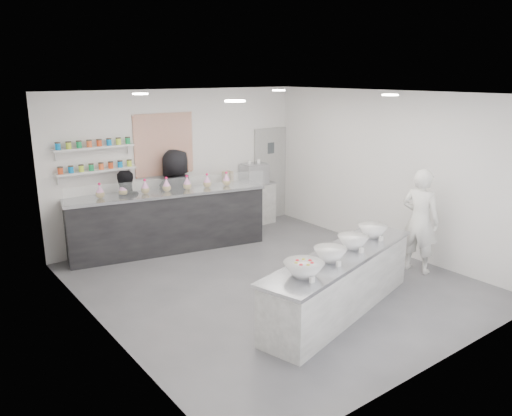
{
  "coord_description": "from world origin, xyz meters",
  "views": [
    {
      "loc": [
        -4.75,
        -5.86,
        3.29
      ],
      "look_at": [
        -0.04,
        0.4,
        1.17
      ],
      "focal_mm": 35.0,
      "sensor_mm": 36.0,
      "label": 1
    }
  ],
  "objects": [
    {
      "name": "back_door",
      "position": [
        2.3,
        2.97,
        1.05
      ],
      "size": [
        0.88,
        0.04,
        2.1
      ],
      "primitive_type": "cube",
      "color": "#9A9A97",
      "rests_on": "floor"
    },
    {
      "name": "preserve_jars",
      "position": [
        -1.75,
        2.88,
        1.88
      ],
      "size": [
        1.45,
        0.1,
        0.56
      ],
      "primitive_type": null,
      "color": "#E24C21",
      "rests_on": "jar_shelf_lower"
    },
    {
      "name": "jar_shelf_upper",
      "position": [
        -1.75,
        2.9,
        2.02
      ],
      "size": [
        1.45,
        0.22,
        0.04
      ],
      "primitive_type": "cube",
      "color": "silver",
      "rests_on": "back_wall"
    },
    {
      "name": "woman_prep",
      "position": [
        2.29,
        -1.1,
        0.89
      ],
      "size": [
        0.56,
        0.73,
        1.78
      ],
      "primitive_type": "imported",
      "rotation": [
        0.0,
        0.0,
        1.79
      ],
      "color": "white",
      "rests_on": "floor"
    },
    {
      "name": "cookie_bags",
      "position": [
        -0.63,
        2.38,
        1.29
      ],
      "size": [
        2.53,
        0.68,
        0.28
      ],
      "primitive_type": null,
      "rotation": [
        0.0,
        0.0,
        -0.21
      ],
      "color": "#FF8DDF",
      "rests_on": "back_bar"
    },
    {
      "name": "left_wall",
      "position": [
        -2.75,
        0.0,
        1.5
      ],
      "size": [
        0.0,
        6.0,
        6.0
      ],
      "primitive_type": "plane",
      "rotation": [
        1.57,
        0.0,
        1.57
      ],
      "color": "white",
      "rests_on": "floor"
    },
    {
      "name": "cup_stacks",
      "position": [
        1.0,
        2.78,
        1.11
      ],
      "size": [
        0.24,
        0.24,
        0.35
      ],
      "primitive_type": null,
      "color": "#9A8E62",
      "rests_on": "espresso_ledge"
    },
    {
      "name": "floor",
      "position": [
        0.0,
        0.0,
        0.0
      ],
      "size": [
        6.0,
        6.0,
        0.0
      ],
      "primitive_type": "plane",
      "color": "#515156",
      "rests_on": "ground"
    },
    {
      "name": "back_bar",
      "position": [
        -0.63,
        2.38,
        0.58
      ],
      "size": [
        3.78,
        1.43,
        1.15
      ],
      "primitive_type": "cube",
      "rotation": [
        0.0,
        0.0,
        -0.21
      ],
      "color": "black",
      "rests_on": "floor"
    },
    {
      "name": "prep_bowls",
      "position": [
        0.12,
        -1.37,
        0.95
      ],
      "size": [
        2.45,
        1.15,
        0.18
      ],
      "primitive_type": null,
      "rotation": [
        0.0,
        0.0,
        0.26
      ],
      "color": "white",
      "rests_on": "prep_counter"
    },
    {
      "name": "downlight_1",
      "position": [
        1.4,
        -1.0,
        2.98
      ],
      "size": [
        0.24,
        0.24,
        0.02
      ],
      "primitive_type": "cylinder",
      "color": "white",
      "rests_on": "ceiling"
    },
    {
      "name": "right_wall",
      "position": [
        2.75,
        0.0,
        1.5
      ],
      "size": [
        0.0,
        6.0,
        6.0
      ],
      "primitive_type": "plane",
      "rotation": [
        1.57,
        0.0,
        -1.57
      ],
      "color": "white",
      "rests_on": "floor"
    },
    {
      "name": "espresso_machine",
      "position": [
        1.7,
        2.78,
        1.15
      ],
      "size": [
        0.56,
        0.39,
        0.43
      ],
      "primitive_type": "cube",
      "color": "#93969E",
      "rests_on": "espresso_ledge"
    },
    {
      "name": "prep_counter",
      "position": [
        0.12,
        -1.37,
        0.43
      ],
      "size": [
        3.25,
        1.52,
        0.86
      ],
      "primitive_type": "cube",
      "rotation": [
        0.0,
        0.0,
        0.26
      ],
      "color": "#9D9D99",
      "rests_on": "floor"
    },
    {
      "name": "downlight_2",
      "position": [
        -1.4,
        1.6,
        2.98
      ],
      "size": [
        0.24,
        0.24,
        0.02
      ],
      "primitive_type": "cylinder",
      "color": "white",
      "rests_on": "ceiling"
    },
    {
      "name": "jar_shelf_lower",
      "position": [
        -1.75,
        2.9,
        1.6
      ],
      "size": [
        1.45,
        0.22,
        0.04
      ],
      "primitive_type": "cube",
      "color": "silver",
      "rests_on": "back_wall"
    },
    {
      "name": "espresso_ledge",
      "position": [
        1.55,
        2.78,
        0.47
      ],
      "size": [
        1.26,
        0.4,
        0.94
      ],
      "primitive_type": "cube",
      "color": "#9D9D99",
      "rests_on": "floor"
    },
    {
      "name": "downlight_3",
      "position": [
        1.4,
        1.6,
        2.98
      ],
      "size": [
        0.24,
        0.24,
        0.02
      ],
      "primitive_type": "cylinder",
      "color": "white",
      "rests_on": "ceiling"
    },
    {
      "name": "ceiling",
      "position": [
        0.0,
        0.0,
        3.0
      ],
      "size": [
        6.0,
        6.0,
        0.0
      ],
      "primitive_type": "plane",
      "rotation": [
        3.14,
        0.0,
        0.0
      ],
      "color": "white",
      "rests_on": "floor"
    },
    {
      "name": "sneeze_guard",
      "position": [
        -0.7,
        2.07,
        1.31
      ],
      "size": [
        3.6,
        0.77,
        0.31
      ],
      "primitive_type": "cube",
      "rotation": [
        0.0,
        0.0,
        -0.21
      ],
      "color": "white",
      "rests_on": "back_bar"
    },
    {
      "name": "staff_left",
      "position": [
        -1.37,
        2.63,
        0.8
      ],
      "size": [
        0.82,
        0.66,
        1.6
      ],
      "primitive_type": "imported",
      "rotation": [
        0.0,
        0.0,
        3.07
      ],
      "color": "black",
      "rests_on": "floor"
    },
    {
      "name": "pattern_panel",
      "position": [
        -0.35,
        2.98,
        1.95
      ],
      "size": [
        1.25,
        0.03,
        1.2
      ],
      "primitive_type": "cube",
      "color": "#AE4520",
      "rests_on": "back_wall"
    },
    {
      "name": "downlight_0",
      "position": [
        -1.4,
        -1.0,
        2.98
      ],
      "size": [
        0.24,
        0.24,
        0.02
      ],
      "primitive_type": "cylinder",
      "color": "white",
      "rests_on": "ceiling"
    },
    {
      "name": "staff_right",
      "position": [
        -0.3,
        2.63,
        0.94
      ],
      "size": [
        1.05,
        0.82,
        1.89
      ],
      "primitive_type": "imported",
      "rotation": [
        0.0,
        0.0,
        3.41
      ],
      "color": "black",
      "rests_on": "floor"
    },
    {
      "name": "back_wall",
      "position": [
        0.0,
        3.0,
        1.5
      ],
      "size": [
        5.5,
        0.0,
        5.5
      ],
      "primitive_type": "plane",
      "rotation": [
        1.57,
        0.0,
        0.0
      ],
      "color": "white",
      "rests_on": "floor"
    },
    {
      "name": "label_cards",
      "position": [
        -0.02,
        -1.89,
        0.9
      ],
      "size": [
        2.01,
        0.04,
        0.07
      ],
      "primitive_type": null,
      "color": "white",
      "rests_on": "prep_counter"
    }
  ]
}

